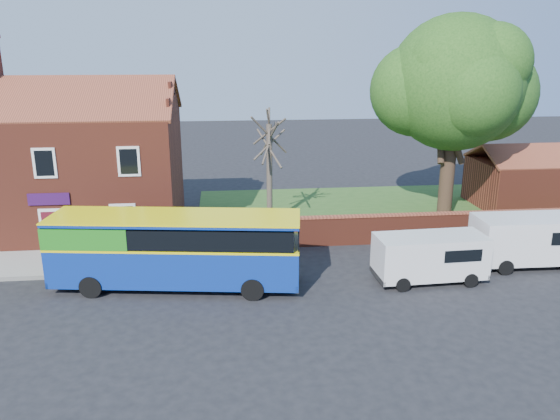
{
  "coord_description": "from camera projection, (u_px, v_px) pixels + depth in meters",
  "views": [
    {
      "loc": [
        1.61,
        -19.58,
        9.9
      ],
      "look_at": [
        4.23,
        5.0,
        2.6
      ],
      "focal_mm": 35.0,
      "sensor_mm": 36.0,
      "label": 1
    }
  ],
  "objects": [
    {
      "name": "van_far",
      "position": [
        533.0,
        238.0,
        25.69
      ],
      "size": [
        5.49,
        2.35,
        2.39
      ],
      "rotation": [
        0.0,
        0.0,
        -0.02
      ],
      "color": "silver",
      "rests_on": "ground"
    },
    {
      "name": "pavement",
      "position": [
        45.0,
        264.0,
        26.06
      ],
      "size": [
        18.0,
        3.5,
        0.12
      ],
      "primitive_type": "cube",
      "color": "gray",
      "rests_on": "ground"
    },
    {
      "name": "grass_strip",
      "position": [
        402.0,
        209.0,
        35.03
      ],
      "size": [
        26.0,
        12.0,
        0.04
      ],
      "primitive_type": "cube",
      "color": "#426B28",
      "rests_on": "ground"
    },
    {
      "name": "outbuilding",
      "position": [
        538.0,
        182.0,
        35.49
      ],
      "size": [
        8.2,
        5.06,
        4.17
      ],
      "color": "maroon",
      "rests_on": "ground"
    },
    {
      "name": "large_tree",
      "position": [
        455.0,
        87.0,
        31.44
      ],
      "size": [
        9.76,
        7.72,
        11.91
      ],
      "color": "black",
      "rests_on": "ground"
    },
    {
      "name": "boundary_wall",
      "position": [
        439.0,
        227.0,
        29.08
      ],
      "size": [
        22.0,
        0.38,
        1.6
      ],
      "color": "maroon",
      "rests_on": "ground"
    },
    {
      "name": "ground",
      "position": [
        186.0,
        313.0,
        21.31
      ],
      "size": [
        120.0,
        120.0,
        0.0
      ],
      "primitive_type": "plane",
      "color": "black",
      "rests_on": "ground"
    },
    {
      "name": "bare_tree",
      "position": [
        269.0,
        169.0,
        31.16
      ],
      "size": [
        2.41,
        2.87,
        6.43
      ],
      "color": "#4C4238",
      "rests_on": "ground"
    },
    {
      "name": "van_near",
      "position": [
        430.0,
        256.0,
        23.96
      ],
      "size": [
        4.89,
        2.18,
        2.11
      ],
      "rotation": [
        0.0,
        0.0,
        0.04
      ],
      "color": "silver",
      "rests_on": "ground"
    },
    {
      "name": "bus",
      "position": [
        168.0,
        247.0,
        23.23
      ],
      "size": [
        10.79,
        4.14,
        3.2
      ],
      "rotation": [
        0.0,
        0.0,
        -0.14
      ],
      "color": "navy",
      "rests_on": "ground"
    },
    {
      "name": "kerb",
      "position": [
        33.0,
        278.0,
        24.39
      ],
      "size": [
        18.0,
        0.15,
        0.14
      ],
      "primitive_type": "cube",
      "color": "slate",
      "rests_on": "ground"
    },
    {
      "name": "shop_building",
      "position": [
        69.0,
        170.0,
        30.59
      ],
      "size": [
        12.3,
        8.13,
        10.5
      ],
      "color": "maroon",
      "rests_on": "ground"
    }
  ]
}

